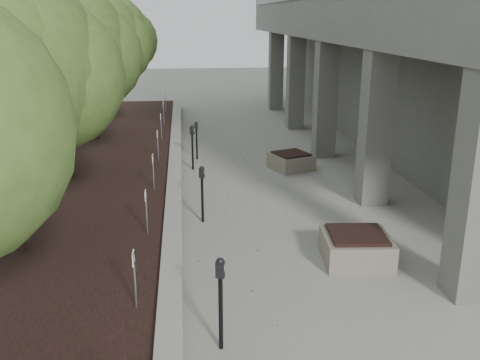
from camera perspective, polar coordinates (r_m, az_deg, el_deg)
ground at (r=8.64m, az=5.27°, el=-16.55°), size 90.00×90.00×0.00m
retaining_wall at (r=16.66m, az=-6.96°, el=1.24°), size 0.39×26.00×0.50m
planting_bed at (r=17.14m, az=-19.33°, el=0.66°), size 7.00×26.00×0.40m
crabapple_tree_2 at (r=10.68m, az=-24.11°, el=6.71°), size 4.60×4.00×5.44m
crabapple_tree_3 at (r=15.47m, az=-18.64°, el=10.11°), size 4.60×4.00×5.44m
crabapple_tree_4 at (r=20.37m, az=-15.73°, el=11.85°), size 4.60×4.00×5.44m
crabapple_tree_5 at (r=25.30m, az=-13.94°, el=12.91°), size 4.60×4.00×5.44m
parking_sign_2 at (r=8.52m, az=-11.21°, el=-10.47°), size 0.04×0.22×0.96m
parking_sign_3 at (r=11.26m, az=-9.99°, el=-3.41°), size 0.04×0.22×0.96m
parking_sign_4 at (r=14.11m, az=-9.27°, el=0.86°), size 0.04×0.22×0.96m
parking_sign_5 at (r=17.01m, az=-8.79°, el=3.68°), size 0.04×0.22×0.96m
parking_sign_6 at (r=19.94m, az=-8.45°, el=5.68°), size 0.04×0.22×0.96m
parking_sign_7 at (r=22.88m, az=-8.20°, el=7.16°), size 0.04×0.22×0.96m
parking_sign_8 at (r=25.84m, az=-8.00°, el=8.30°), size 0.04×0.22×0.96m
parking_meter_2 at (r=8.00m, az=-2.09°, el=-13.15°), size 0.17×0.14×1.50m
parking_meter_3 at (r=12.76m, az=-4.07°, el=-1.53°), size 0.16×0.14×1.41m
parking_meter_4 at (r=17.23m, az=-5.12°, el=3.50°), size 0.17×0.15×1.47m
parking_meter_5 at (r=18.49m, az=-4.67°, el=4.25°), size 0.14×0.11×1.34m
planter_front at (r=11.11m, az=12.35°, el=-7.04°), size 1.43×1.43×0.61m
planter_back at (r=17.40m, az=5.50°, el=2.06°), size 1.51×1.51×0.55m
berry_scatter at (r=13.02m, az=0.55°, el=-4.34°), size 3.30×14.10×0.02m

